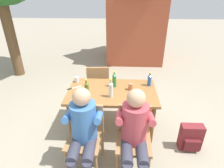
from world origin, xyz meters
TOP-DOWN VIEW (x-y plane):
  - ground_plane at (0.00, 0.00)m, footprint 24.00×24.00m
  - dining_table at (0.00, 0.00)m, footprint 1.40×0.84m
  - chair_near_left at (-0.31, -0.72)m, footprint 0.49×0.49m
  - chair_near_right at (0.32, -0.72)m, footprint 0.46×0.46m
  - chair_far_left at (-0.31, 0.72)m, footprint 0.48×0.48m
  - person_in_white_shirt at (-0.32, -0.83)m, footprint 0.47×0.62m
  - person_in_plaid_shirt at (0.32, -0.83)m, footprint 0.47×0.62m
  - bottle_green at (0.03, 0.14)m, footprint 0.06×0.06m
  - bottle_blue at (0.61, 0.20)m, footprint 0.06×0.06m
  - bottle_olive at (-0.37, -0.16)m, footprint 0.06×0.06m
  - bottle_clear at (-0.01, -0.18)m, footprint 0.06×0.06m
  - cup_terracotta at (0.29, 0.05)m, footprint 0.07×0.07m
  - cup_glass at (-0.62, 0.28)m, footprint 0.07×0.07m
  - table_knife at (-0.63, 0.05)m, footprint 0.21×0.15m
  - backpack_by_near_side at (1.20, -0.43)m, footprint 0.32×0.20m
  - brick_kiosk at (0.54, 3.55)m, footprint 1.95×1.83m

SIDE VIEW (x-z plane):
  - ground_plane at x=0.00m, z-range 0.00..0.00m
  - backpack_by_near_side at x=1.20m, z-range -0.01..0.41m
  - chair_near_left at x=-0.31m, z-range 0.05..0.92m
  - chair_near_right at x=0.32m, z-range 0.05..0.92m
  - chair_far_left at x=-0.31m, z-range 0.05..0.92m
  - dining_table at x=0.00m, z-range 0.26..0.99m
  - person_in_white_shirt at x=-0.32m, z-range 0.07..1.25m
  - person_in_plaid_shirt at x=0.32m, z-range 0.07..1.25m
  - table_knife at x=-0.63m, z-range 0.73..0.74m
  - cup_glass at x=-0.62m, z-range 0.73..0.82m
  - cup_terracotta at x=0.29m, z-range 0.73..0.84m
  - bottle_blue at x=0.61m, z-range 0.71..0.95m
  - bottle_olive at x=-0.37m, z-range 0.71..0.98m
  - bottle_green at x=0.03m, z-range 0.71..0.98m
  - bottle_clear at x=-0.01m, z-range 0.71..1.00m
  - brick_kiosk at x=0.54m, z-range 0.07..2.75m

